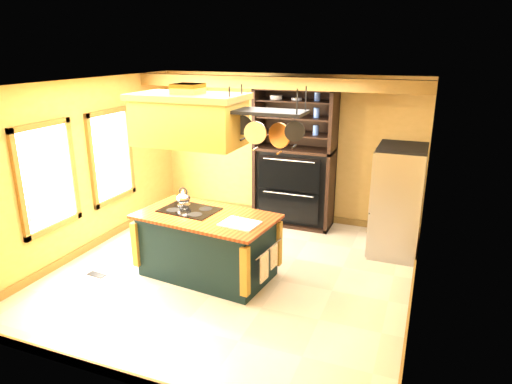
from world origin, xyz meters
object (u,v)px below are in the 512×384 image
Objects in this scene: hutch at (295,174)px; refrigerator at (397,203)px; kitchen_island at (207,245)px; range_hood at (189,118)px; pot_rack at (268,119)px.

refrigerator is at bearing -19.82° from hutch.
kitchen_island is at bearing -143.99° from refrigerator.
hutch is (0.76, 2.42, -1.30)m from range_hood.
range_hood is (-0.20, -0.00, 1.79)m from kitchen_island.
range_hood is at bearing -107.33° from hutch.
pot_rack is (0.91, 0.00, 1.83)m from kitchen_island.
kitchen_island is 3.01m from refrigerator.
hutch reaches higher than refrigerator.
pot_rack reaches higher than hutch.
hutch is (-0.35, 2.42, -1.35)m from pot_rack.
refrigerator is (1.51, 1.75, -1.48)m from pot_rack.
hutch is (0.56, 2.42, 0.48)m from kitchen_island.
refrigerator is at bearing 33.90° from range_hood.
pot_rack is 2.79m from hutch.
refrigerator is at bearing 42.38° from kitchen_island.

